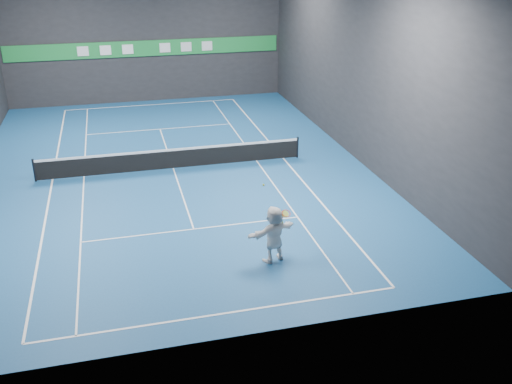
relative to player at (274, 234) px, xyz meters
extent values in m
plane|color=navy|center=(-2.29, 9.32, -1.00)|extent=(26.00, 26.00, 0.00)
cube|color=#242427|center=(-2.29, 22.32, 3.50)|extent=(18.00, 0.10, 9.00)
cube|color=#242427|center=(-2.29, -3.68, 3.50)|extent=(18.00, 0.10, 9.00)
cube|color=#242427|center=(6.71, 9.32, 3.50)|extent=(0.10, 26.00, 9.00)
cube|color=white|center=(-2.29, -2.57, -0.99)|extent=(10.98, 0.08, 0.01)
cube|color=white|center=(-2.29, 21.21, -0.99)|extent=(10.98, 0.08, 0.01)
cube|color=white|center=(-7.78, 9.32, -0.99)|extent=(0.08, 23.78, 0.01)
cube|color=white|center=(3.20, 9.32, -0.99)|extent=(0.08, 23.78, 0.01)
cube|color=white|center=(-6.40, 9.32, -0.99)|extent=(0.06, 23.78, 0.01)
cube|color=white|center=(1.82, 9.32, -0.99)|extent=(0.06, 23.78, 0.01)
cube|color=white|center=(-2.29, 2.92, -0.99)|extent=(8.23, 0.06, 0.01)
cube|color=white|center=(-2.29, 15.72, -0.99)|extent=(8.23, 0.06, 0.01)
cube|color=white|center=(-2.29, 9.32, -0.99)|extent=(0.06, 12.80, 0.01)
imported|color=white|center=(0.00, 0.00, 0.00)|extent=(1.94, 1.18, 1.99)
sphere|color=yellow|center=(-0.36, 0.04, 1.81)|extent=(0.07, 0.07, 0.07)
cylinder|color=black|center=(-8.49, 9.32, -0.46)|extent=(0.10, 0.10, 1.07)
cylinder|color=black|center=(3.91, 9.32, -0.46)|extent=(0.10, 0.10, 1.07)
cube|color=black|center=(-2.29, 9.32, -0.53)|extent=(12.40, 0.03, 0.86)
cube|color=white|center=(-2.29, 9.32, -0.05)|extent=(12.40, 0.04, 0.10)
cube|color=#1E8A3A|center=(-2.29, 22.26, 2.50)|extent=(17.64, 0.06, 1.00)
cube|color=white|center=(-6.29, 22.20, 2.50)|extent=(0.70, 0.04, 0.60)
cube|color=white|center=(-4.89, 22.20, 2.50)|extent=(0.70, 0.04, 0.60)
cube|color=white|center=(-3.49, 22.20, 2.50)|extent=(0.70, 0.04, 0.60)
cube|color=white|center=(-1.09, 22.20, 2.50)|extent=(0.70, 0.04, 0.60)
cube|color=silver|center=(0.31, 22.20, 2.50)|extent=(0.70, 0.04, 0.60)
cube|color=silver|center=(1.71, 22.20, 2.50)|extent=(0.70, 0.04, 0.60)
torus|color=red|center=(0.43, 0.05, 0.70)|extent=(0.40, 0.36, 0.22)
cylinder|color=#B1CE48|center=(0.38, 0.05, 0.68)|extent=(0.36, 0.29, 0.22)
cylinder|color=red|center=(0.30, 0.05, 0.56)|extent=(0.07, 0.16, 0.15)
cylinder|color=yellow|center=(0.28, 0.03, 0.34)|extent=(0.06, 0.18, 0.24)
camera|label=1|loc=(-4.76, -16.13, 8.99)|focal=40.00mm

